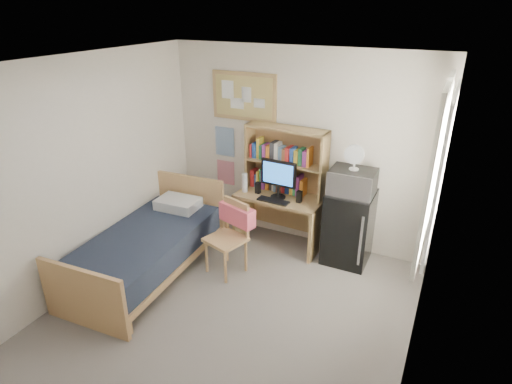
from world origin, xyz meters
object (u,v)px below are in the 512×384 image
at_px(desk, 279,220).
at_px(speaker_right, 299,197).
at_px(mini_fridge, 348,227).
at_px(bed, 147,254).
at_px(microwave, 353,182).
at_px(monitor, 278,180).
at_px(speaker_left, 258,188).
at_px(desk_fan, 355,158).
at_px(bulletin_board, 244,97).
at_px(desk_chair, 226,239).

bearing_deg(desk, speaker_right, -11.31).
bearing_deg(desk, mini_fridge, 3.47).
bearing_deg(bed, microwave, 29.93).
xyz_separation_m(monitor, speaker_left, (-0.30, 0.01, -0.18)).
bearing_deg(monitor, speaker_left, -180.00).
xyz_separation_m(bed, desk_fan, (2.10, 1.36, 1.12)).
bearing_deg(speaker_right, microwave, 8.62).
relative_size(bulletin_board, mini_fridge, 0.99).
bearing_deg(monitor, desk_fan, 5.89).
bearing_deg(bulletin_board, bed, -106.53).
bearing_deg(bed, desk_chair, 25.53).
relative_size(bed, desk_fan, 7.09).
relative_size(bed, speaker_left, 13.10).
relative_size(desk, bed, 0.57).
distance_m(desk_chair, microwave, 1.67).
xyz_separation_m(desk, bed, (-1.16, -1.37, -0.08)).
relative_size(bulletin_board, speaker_left, 6.07).
relative_size(desk_chair, speaker_left, 5.95).
relative_size(desk_chair, microwave, 1.73).
height_order(bed, microwave, microwave).
bearing_deg(desk, speaker_left, -168.69).
bearing_deg(desk_chair, speaker_left, 106.39).
bearing_deg(mini_fridge, desk, -179.50).
bearing_deg(bed, mini_fridge, 30.31).
bearing_deg(desk_chair, microwave, 53.00).
bearing_deg(mini_fridge, monitor, -175.86).
bearing_deg(speaker_left, desk_fan, 4.47).
xyz_separation_m(desk, desk_chair, (-0.32, -0.91, 0.10)).
distance_m(monitor, speaker_right, 0.35).
xyz_separation_m(mini_fridge, desk_fan, (0.00, -0.02, 0.92)).
relative_size(bulletin_board, monitor, 1.84).
xyz_separation_m(mini_fridge, microwave, (0.00, -0.02, 0.63)).
bearing_deg(desk_chair, desk_fan, 53.00).
bearing_deg(speaker_right, desk_fan, 8.62).
relative_size(bulletin_board, bed, 0.46).
relative_size(mini_fridge, monitor, 1.85).
bearing_deg(speaker_left, microwave, 4.47).
relative_size(desk, desk_chair, 1.25).
relative_size(desk_chair, bed, 0.45).
relative_size(bulletin_board, desk_fan, 3.28).
height_order(bulletin_board, mini_fridge, bulletin_board).
height_order(desk, bed, desk).
xyz_separation_m(microwave, desk_fan, (0.00, 0.00, 0.30)).
xyz_separation_m(desk_chair, bed, (-0.85, -0.46, -0.18)).
distance_m(bed, speaker_left, 1.66).
xyz_separation_m(desk_chair, speaker_left, (0.02, 0.86, 0.34)).
bearing_deg(desk_chair, speaker_right, 71.06).
bearing_deg(monitor, microwave, 5.89).
bearing_deg(desk_chair, monitor, 87.08).
distance_m(bulletin_board, desk_chair, 1.92).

